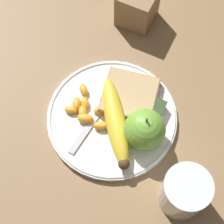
% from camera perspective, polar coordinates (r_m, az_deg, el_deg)
% --- Properties ---
extents(ground_plane, '(3.00, 3.00, 0.00)m').
position_cam_1_polar(ground_plane, '(0.73, 0.00, -1.05)').
color(ground_plane, olive).
extents(plate, '(0.25, 0.25, 0.01)m').
position_cam_1_polar(plate, '(0.72, 0.00, -0.80)').
color(plate, white).
rests_on(plate, ground_plane).
extents(juice_glass, '(0.08, 0.08, 0.09)m').
position_cam_1_polar(juice_glass, '(0.65, 10.90, -11.94)').
color(juice_glass, silver).
rests_on(juice_glass, ground_plane).
extents(apple, '(0.08, 0.08, 0.08)m').
position_cam_1_polar(apple, '(0.67, 5.00, -2.68)').
color(apple, '#72B23D').
rests_on(apple, plate).
extents(banana, '(0.14, 0.17, 0.04)m').
position_cam_1_polar(banana, '(0.69, 0.58, -1.57)').
color(banana, yellow).
rests_on(banana, plate).
extents(bread_slice, '(0.12, 0.11, 0.02)m').
position_cam_1_polar(bread_slice, '(0.72, 2.70, 2.45)').
color(bread_slice, olive).
rests_on(bread_slice, plate).
extents(fork, '(0.04, 0.17, 0.00)m').
position_cam_1_polar(fork, '(0.72, -1.82, 0.29)').
color(fork, silver).
rests_on(fork, plate).
extents(jam_packet, '(0.04, 0.03, 0.02)m').
position_cam_1_polar(jam_packet, '(0.72, 6.52, 0.76)').
color(jam_packet, silver).
rests_on(jam_packet, plate).
extents(orange_segment_0, '(0.03, 0.03, 0.02)m').
position_cam_1_polar(orange_segment_0, '(0.72, -5.41, 1.24)').
color(orange_segment_0, '#F9A32D').
rests_on(orange_segment_0, plate).
extents(orange_segment_1, '(0.03, 0.03, 0.02)m').
position_cam_1_polar(orange_segment_1, '(0.71, -1.58, 0.51)').
color(orange_segment_1, '#F9A32D').
rests_on(orange_segment_1, plate).
extents(orange_segment_2, '(0.03, 0.03, 0.02)m').
position_cam_1_polar(orange_segment_2, '(0.71, -4.10, -1.00)').
color(orange_segment_2, '#F9A32D').
rests_on(orange_segment_2, plate).
extents(orange_segment_3, '(0.03, 0.03, 0.01)m').
position_cam_1_polar(orange_segment_3, '(0.72, -4.10, 1.44)').
color(orange_segment_3, '#F9A32D').
rests_on(orange_segment_3, plate).
extents(orange_segment_4, '(0.03, 0.03, 0.02)m').
position_cam_1_polar(orange_segment_4, '(0.71, -4.48, 0.01)').
color(orange_segment_4, '#F9A32D').
rests_on(orange_segment_4, plate).
extents(orange_segment_5, '(0.03, 0.03, 0.01)m').
position_cam_1_polar(orange_segment_5, '(0.73, -4.36, 3.42)').
color(orange_segment_5, '#F9A32D').
rests_on(orange_segment_5, plate).
extents(orange_segment_6, '(0.03, 0.03, 0.02)m').
position_cam_1_polar(orange_segment_6, '(0.70, -1.73, -2.10)').
color(orange_segment_6, '#F9A32D').
rests_on(orange_segment_6, plate).
extents(orange_segment_7, '(0.03, 0.02, 0.01)m').
position_cam_1_polar(orange_segment_7, '(0.72, -6.29, 0.31)').
color(orange_segment_7, '#F9A32D').
rests_on(orange_segment_7, plate).
extents(orange_segment_8, '(0.03, 0.03, 0.02)m').
position_cam_1_polar(orange_segment_8, '(0.73, -0.17, 2.80)').
color(orange_segment_8, '#F9A32D').
rests_on(orange_segment_8, plate).
extents(condiment_caddy, '(0.07, 0.07, 0.08)m').
position_cam_1_polar(condiment_caddy, '(0.82, 3.89, 15.76)').
color(condiment_caddy, '#93704C').
rests_on(condiment_caddy, ground_plane).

